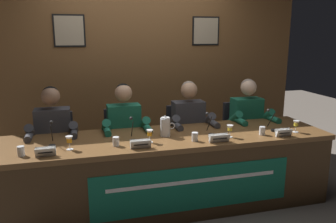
# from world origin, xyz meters

# --- Properties ---
(ground_plane) EXTENTS (12.00, 12.00, 0.00)m
(ground_plane) POSITION_xyz_m (0.00, 0.00, 0.00)
(ground_plane) COLOR #70665B
(wall_back_panelled) EXTENTS (4.50, 0.14, 2.60)m
(wall_back_panelled) POSITION_xyz_m (-0.00, 1.44, 1.30)
(wall_back_panelled) COLOR brown
(wall_back_panelled) RESTS_ON ground_plane
(conference_table) EXTENTS (3.30, 0.85, 0.75)m
(conference_table) POSITION_xyz_m (0.00, -0.11, 0.51)
(conference_table) COLOR brown
(conference_table) RESTS_ON ground_plane
(chair_far_left) EXTENTS (0.44, 0.45, 0.90)m
(chair_far_left) POSITION_xyz_m (-1.13, 0.61, 0.43)
(chair_far_left) COLOR black
(chair_far_left) RESTS_ON ground_plane
(panelist_far_left) EXTENTS (0.51, 0.48, 1.22)m
(panelist_far_left) POSITION_xyz_m (-1.13, 0.41, 0.71)
(panelist_far_left) COLOR black
(panelist_far_left) RESTS_ON ground_plane
(nameplate_far_left) EXTENTS (0.17, 0.06, 0.08)m
(nameplate_far_left) POSITION_xyz_m (-1.14, -0.31, 0.79)
(nameplate_far_left) COLOR white
(nameplate_far_left) RESTS_ON conference_table
(juice_glass_far_left) EXTENTS (0.06, 0.06, 0.12)m
(juice_glass_far_left) POSITION_xyz_m (-0.95, -0.18, 0.83)
(juice_glass_far_left) COLOR white
(juice_glass_far_left) RESTS_ON conference_table
(water_cup_far_left) EXTENTS (0.06, 0.06, 0.08)m
(water_cup_far_left) POSITION_xyz_m (-1.34, -0.24, 0.78)
(water_cup_far_left) COLOR silver
(water_cup_far_left) RESTS_ON conference_table
(microphone_far_left) EXTENTS (0.06, 0.17, 0.22)m
(microphone_far_left) POSITION_xyz_m (-1.11, -0.02, 0.82)
(microphone_far_left) COLOR black
(microphone_far_left) RESTS_ON conference_table
(chair_center_left) EXTENTS (0.44, 0.45, 0.90)m
(chair_center_left) POSITION_xyz_m (-0.38, 0.61, 0.43)
(chair_center_left) COLOR black
(chair_center_left) RESTS_ON ground_plane
(panelist_center_left) EXTENTS (0.51, 0.48, 1.22)m
(panelist_center_left) POSITION_xyz_m (-0.38, 0.41, 0.71)
(panelist_center_left) COLOR black
(panelist_center_left) RESTS_ON ground_plane
(nameplate_center_left) EXTENTS (0.19, 0.06, 0.08)m
(nameplate_center_left) POSITION_xyz_m (-0.34, -0.31, 0.79)
(nameplate_center_left) COLOR white
(nameplate_center_left) RESTS_ON conference_table
(juice_glass_center_left) EXTENTS (0.06, 0.06, 0.12)m
(juice_glass_center_left) POSITION_xyz_m (-0.22, -0.16, 0.83)
(juice_glass_center_left) COLOR white
(juice_glass_center_left) RESTS_ON conference_table
(water_cup_center_left) EXTENTS (0.06, 0.06, 0.08)m
(water_cup_center_left) POSITION_xyz_m (-0.54, -0.18, 0.78)
(water_cup_center_left) COLOR silver
(water_cup_center_left) RESTS_ON conference_table
(microphone_center_left) EXTENTS (0.06, 0.17, 0.22)m
(microphone_center_left) POSITION_xyz_m (-0.37, -0.07, 0.82)
(microphone_center_left) COLOR black
(microphone_center_left) RESTS_ON conference_table
(chair_center_right) EXTENTS (0.44, 0.45, 0.90)m
(chair_center_right) POSITION_xyz_m (0.38, 0.61, 0.43)
(chair_center_right) COLOR black
(chair_center_right) RESTS_ON ground_plane
(panelist_center_right) EXTENTS (0.51, 0.48, 1.22)m
(panelist_center_right) POSITION_xyz_m (0.38, 0.41, 0.71)
(panelist_center_right) COLOR black
(panelist_center_right) RESTS_ON ground_plane
(nameplate_center_right) EXTENTS (0.20, 0.06, 0.08)m
(nameplate_center_right) POSITION_xyz_m (0.41, -0.33, 0.79)
(nameplate_center_right) COLOR white
(nameplate_center_right) RESTS_ON conference_table
(juice_glass_center_right) EXTENTS (0.06, 0.06, 0.12)m
(juice_glass_center_right) POSITION_xyz_m (0.58, -0.21, 0.83)
(juice_glass_center_right) COLOR white
(juice_glass_center_right) RESTS_ON conference_table
(water_cup_center_right) EXTENTS (0.06, 0.06, 0.08)m
(water_cup_center_right) POSITION_xyz_m (0.20, -0.23, 0.78)
(water_cup_center_right) COLOR silver
(water_cup_center_right) RESTS_ON conference_table
(microphone_center_right) EXTENTS (0.06, 0.17, 0.22)m
(microphone_center_right) POSITION_xyz_m (0.42, -0.07, 0.82)
(microphone_center_right) COLOR black
(microphone_center_right) RESTS_ON conference_table
(chair_far_right) EXTENTS (0.44, 0.45, 0.90)m
(chair_far_right) POSITION_xyz_m (1.13, 0.61, 0.43)
(chair_far_right) COLOR black
(chair_far_right) RESTS_ON ground_plane
(panelist_far_right) EXTENTS (0.51, 0.48, 1.22)m
(panelist_far_right) POSITION_xyz_m (1.13, 0.41, 0.71)
(panelist_far_right) COLOR black
(panelist_far_right) RESTS_ON ground_plane
(nameplate_far_right) EXTENTS (0.17, 0.06, 0.08)m
(nameplate_far_right) POSITION_xyz_m (1.11, -0.32, 0.79)
(nameplate_far_right) COLOR white
(nameplate_far_right) RESTS_ON conference_table
(juice_glass_far_right) EXTENTS (0.06, 0.06, 0.12)m
(juice_glass_far_right) POSITION_xyz_m (1.32, -0.22, 0.83)
(juice_glass_far_right) COLOR white
(juice_glass_far_right) RESTS_ON conference_table
(water_cup_far_right) EXTENTS (0.06, 0.06, 0.08)m
(water_cup_far_right) POSITION_xyz_m (0.93, -0.22, 0.78)
(water_cup_far_right) COLOR silver
(water_cup_far_right) RESTS_ON conference_table
(microphone_far_right) EXTENTS (0.06, 0.17, 0.22)m
(microphone_far_right) POSITION_xyz_m (1.11, -0.10, 0.82)
(microphone_far_right) COLOR black
(microphone_far_right) RESTS_ON conference_table
(water_pitcher_central) EXTENTS (0.15, 0.10, 0.21)m
(water_pitcher_central) POSITION_xyz_m (-0.03, -0.00, 0.84)
(water_pitcher_central) COLOR silver
(water_pitcher_central) RESTS_ON conference_table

